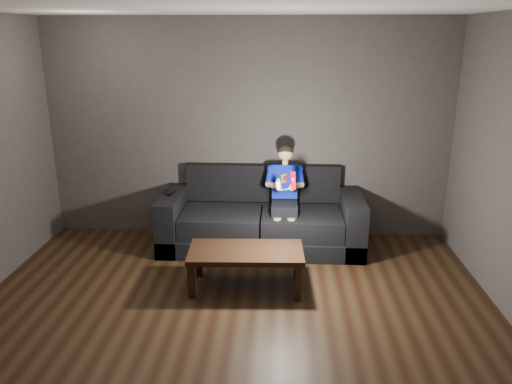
{
  "coord_description": "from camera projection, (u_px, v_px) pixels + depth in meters",
  "views": [
    {
      "loc": [
        0.42,
        -3.6,
        2.48
      ],
      "look_at": [
        0.15,
        1.55,
        0.85
      ],
      "focal_mm": 35.0,
      "sensor_mm": 36.0,
      "label": 1
    }
  ],
  "objects": [
    {
      "name": "wii_remote_black",
      "position": [
        171.0,
        193.0,
        5.96
      ],
      "size": [
        0.06,
        0.17,
        0.03
      ],
      "color": "black",
      "rests_on": "sofa"
    },
    {
      "name": "wii_remote_red",
      "position": [
        293.0,
        180.0,
        5.41
      ],
      "size": [
        0.06,
        0.08,
        0.2
      ],
      "color": "#D10307",
      "rests_on": "child"
    },
    {
      "name": "coffee_table",
      "position": [
        246.0,
        255.0,
        5.02
      ],
      "size": [
        1.17,
        0.62,
        0.42
      ],
      "color": "black",
      "rests_on": "floor"
    },
    {
      "name": "child",
      "position": [
        285.0,
        187.0,
        5.89
      ],
      "size": [
        0.45,
        0.56,
        1.11
      ],
      "color": "black",
      "rests_on": "sofa"
    },
    {
      "name": "ceiling",
      "position": [
        222.0,
        1.0,
        3.38
      ],
      "size": [
        5.0,
        5.0,
        0.02
      ],
      "primitive_type": "cube",
      "color": "silver",
      "rests_on": "back_wall"
    },
    {
      "name": "floor",
      "position": [
        228.0,
        343.0,
        4.19
      ],
      "size": [
        5.0,
        5.0,
        0.0
      ],
      "primitive_type": "plane",
      "color": "black",
      "rests_on": "ground"
    },
    {
      "name": "back_wall",
      "position": [
        248.0,
        130.0,
        6.17
      ],
      "size": [
        5.0,
        0.04,
        2.7
      ],
      "primitive_type": "cube",
      "color": "#3F3837",
      "rests_on": "ground"
    },
    {
      "name": "nunchuk_white",
      "position": [
        278.0,
        184.0,
        5.44
      ],
      "size": [
        0.06,
        0.09,
        0.14
      ],
      "color": "white",
      "rests_on": "child"
    },
    {
      "name": "sofa",
      "position": [
        262.0,
        221.0,
        6.11
      ],
      "size": [
        2.41,
        1.04,
        0.93
      ],
      "color": "black",
      "rests_on": "floor"
    }
  ]
}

